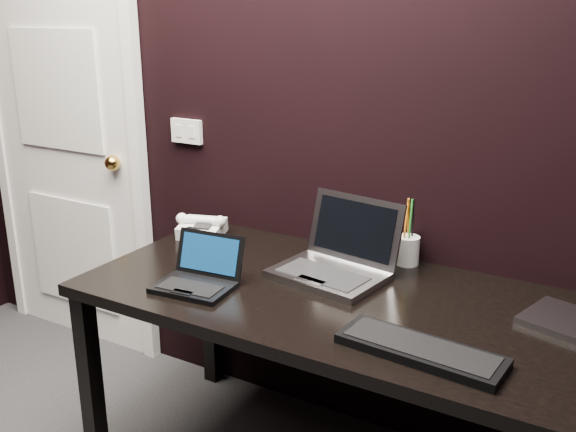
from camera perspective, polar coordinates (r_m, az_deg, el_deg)
The scene contains 10 objects.
wall_back at distance 2.38m, azimuth 2.91°, elevation 10.54°, with size 4.00×4.00×0.00m, color black.
door at distance 3.24m, azimuth -19.25°, elevation 6.93°, with size 0.99×0.10×2.14m.
wall_switch at distance 2.73m, azimuth -9.01°, elevation 7.46°, with size 0.15×0.02×0.10m.
desk at distance 2.09m, azimuth 4.92°, elevation -8.94°, with size 1.70×0.80×0.74m.
netbook at distance 2.11m, azimuth -7.99°, elevation -5.42°, with size 0.27×0.24×0.16m.
silver_laptop at distance 2.18m, azimuth 4.23°, elevation -4.09°, with size 0.40×0.37×0.25m.
ext_keyboard at distance 1.74m, azimuth 11.70°, elevation -11.58°, with size 0.45×0.18×0.03m.
desk_phone at distance 2.57m, azimuth -7.67°, elevation -1.01°, with size 0.21×0.20×0.10m.
mobile_phone at distance 2.38m, azimuth -8.62°, elevation -2.60°, with size 0.07×0.07×0.10m.
pen_cup at distance 2.30m, azimuth 10.60°, elevation -2.90°, with size 0.11×0.11×0.24m.
Camera 1 is at (1.08, -0.30, 1.60)m, focal length 40.00 mm.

